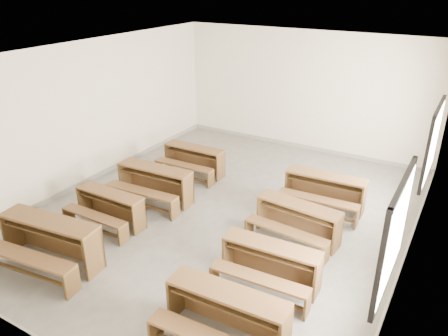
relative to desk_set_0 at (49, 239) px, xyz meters
The scene contains 9 objects.
room 3.79m from the desk_set_0, 59.34° to the left, with size 8.50×8.50×3.20m.
desk_set_0 is the anchor object (origin of this frame).
desk_set_1 1.46m from the desk_set_0, 92.49° to the left, with size 1.46×0.76×0.66m.
desk_set_2 2.65m from the desk_set_0, 88.24° to the left, with size 1.71×0.95×0.75m.
desk_set_3 4.21m from the desk_set_0, 89.50° to the left, with size 1.52×0.81×0.68m.
desk_set_4 3.37m from the desk_set_0, ahead, with size 1.69×0.92×0.75m.
desk_set_5 3.65m from the desk_set_0, 21.88° to the left, with size 1.58×0.87×0.69m.
desk_set_6 4.29m from the desk_set_0, 40.18° to the left, with size 1.62×0.95×0.70m.
desk_set_7 5.32m from the desk_set_0, 51.32° to the left, with size 1.65×0.90×0.73m.
Camera 1 is at (3.94, -6.73, 4.49)m, focal length 35.00 mm.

